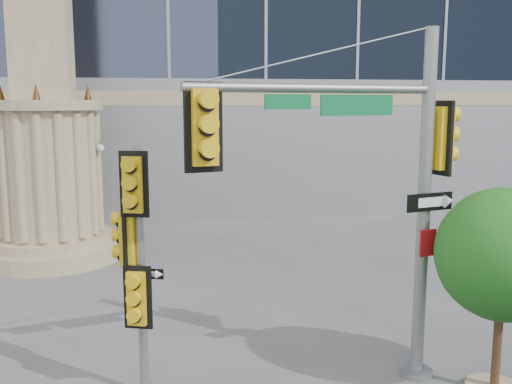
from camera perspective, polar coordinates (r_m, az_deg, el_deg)
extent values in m
plane|color=#545456|center=(11.43, 4.40, -17.21)|extent=(120.00, 120.00, 0.00)
cylinder|color=gray|center=(19.83, -19.59, -5.54)|extent=(4.40, 4.40, 0.50)
cylinder|color=gray|center=(19.73, -19.65, -4.41)|extent=(3.80, 3.80, 0.30)
cylinder|color=gray|center=(19.37, -19.98, 1.79)|extent=(3.00, 3.00, 4.00)
cylinder|color=gray|center=(19.24, -20.33, 8.15)|extent=(3.50, 3.50, 0.30)
cone|color=#472D14|center=(19.06, -16.50, 9.54)|extent=(0.24, 0.24, 0.50)
cone|color=#472D14|center=(19.52, -24.20, 9.11)|extent=(0.24, 0.24, 0.50)
cylinder|color=slate|center=(11.53, 15.72, -16.96)|extent=(0.59, 0.59, 0.13)
cylinder|color=slate|center=(10.57, 16.43, -1.68)|extent=(0.23, 0.23, 6.30)
cylinder|color=slate|center=(9.13, 6.17, 10.27)|extent=(4.32, 1.19, 0.15)
cube|color=#0C6D3B|center=(9.50, 10.11, 8.55)|extent=(1.34, 0.36, 0.34)
cube|color=yellow|center=(8.36, -5.30, 6.45)|extent=(0.63, 0.42, 1.31)
cube|color=yellow|center=(10.61, 17.95, 5.16)|extent=(0.42, 0.63, 1.31)
cube|color=black|center=(10.43, 16.98, -0.97)|extent=(0.95, 0.26, 0.32)
cube|color=#AE1018|center=(10.58, 16.80, -4.89)|extent=(0.33, 0.11, 0.48)
cylinder|color=slate|center=(9.93, -11.41, -8.03)|extent=(0.16, 0.16, 4.33)
cube|color=yellow|center=(9.41, -12.09, 0.76)|extent=(0.53, 0.38, 1.08)
cube|color=yellow|center=(9.83, -12.57, -4.57)|extent=(0.38, 0.53, 1.08)
cube|color=yellow|center=(9.86, -11.72, -10.27)|extent=(0.53, 0.38, 1.08)
cube|color=black|center=(9.77, -10.75, -8.02)|extent=(0.52, 0.19, 0.17)
cylinder|color=#382314|center=(11.04, 23.00, -13.37)|extent=(0.15, 0.15, 1.95)
sphere|color=#16621B|center=(10.57, 23.50, -5.72)|extent=(2.28, 2.28, 2.28)
sphere|color=#16621B|center=(10.22, 22.45, -7.72)|extent=(1.19, 1.19, 1.19)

